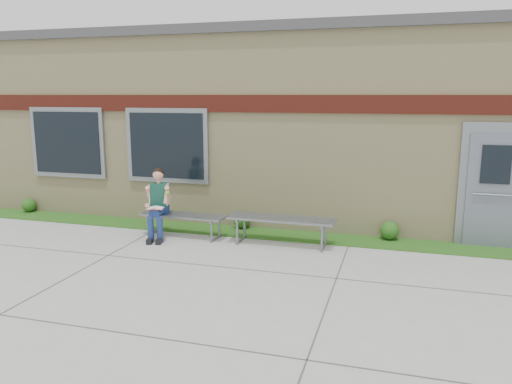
% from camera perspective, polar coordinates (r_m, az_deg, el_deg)
% --- Properties ---
extents(ground, '(80.00, 80.00, 0.00)m').
position_cam_1_polar(ground, '(7.59, 1.07, -10.41)').
color(ground, '#9E9E99').
rests_on(ground, ground).
extents(grass_strip, '(16.00, 0.80, 0.02)m').
position_cam_1_polar(grass_strip, '(9.99, 4.98, -5.07)').
color(grass_strip, '#1F5416').
rests_on(grass_strip, ground).
extents(school_building, '(16.20, 6.22, 4.20)m').
position_cam_1_polar(school_building, '(12.96, 8.10, 7.96)').
color(school_building, beige).
rests_on(school_building, ground).
extents(bench_left, '(1.75, 0.56, 0.45)m').
position_cam_1_polar(bench_left, '(10.01, -8.30, -3.12)').
color(bench_left, slate).
rests_on(bench_left, ground).
extents(bench_right, '(2.01, 0.57, 0.52)m').
position_cam_1_polar(bench_right, '(9.37, 2.92, -3.65)').
color(bench_right, slate).
rests_on(bench_right, ground).
extents(girl, '(0.55, 0.86, 1.37)m').
position_cam_1_polar(girl, '(9.94, -11.15, -1.17)').
color(girl, navy).
rests_on(girl, ground).
extents(shrub_west, '(0.32, 0.32, 0.32)m').
position_cam_1_polar(shrub_west, '(13.12, -24.52, -1.37)').
color(shrub_west, '#1F5416').
rests_on(shrub_west, grass_strip).
extents(shrub_mid, '(0.35, 0.35, 0.35)m').
position_cam_1_polar(shrub_mid, '(10.49, -1.65, -3.21)').
color(shrub_mid, '#1F5416').
rests_on(shrub_mid, grass_strip).
extents(shrub_east, '(0.36, 0.36, 0.36)m').
position_cam_1_polar(shrub_east, '(10.01, 15.03, -4.26)').
color(shrub_east, '#1F5416').
rests_on(shrub_east, grass_strip).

